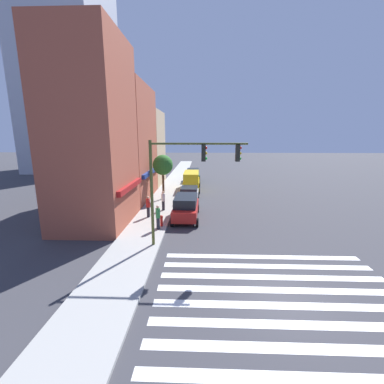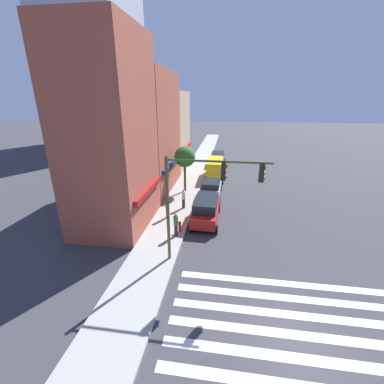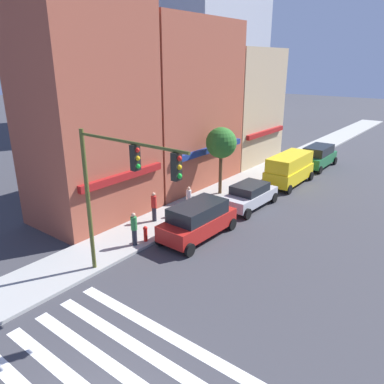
{
  "view_description": "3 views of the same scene",
  "coord_description": "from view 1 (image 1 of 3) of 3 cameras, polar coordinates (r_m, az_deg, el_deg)",
  "views": [
    {
      "loc": [
        -9.84,
        3.47,
        6.71
      ],
      "look_at": [
        4.97,
        4.0,
        3.5
      ],
      "focal_mm": 24.0,
      "sensor_mm": 36.0,
      "label": 1
    },
    {
      "loc": [
        -8.06,
        3.09,
        9.46
      ],
      "look_at": [
        11.74,
        6.0,
        2.0
      ],
      "focal_mm": 24.0,
      "sensor_mm": 36.0,
      "label": 2
    },
    {
      "loc": [
        -4.15,
        -6.35,
        9.12
      ],
      "look_at": [
        11.74,
        6.0,
        2.0
      ],
      "focal_mm": 35.0,
      "sensor_mm": 36.0,
      "label": 3
    }
  ],
  "objects": [
    {
      "name": "pedestrian_white_shirt",
      "position": [
        23.34,
        -6.41,
        -1.83
      ],
      "size": [
        0.32,
        0.32,
        1.77
      ],
      "rotation": [
        0.0,
        0.0,
        5.47
      ],
      "color": "#23232D",
      "rests_on": "sidewalk_left"
    },
    {
      "name": "pedestrian_green_top",
      "position": [
        18.64,
        -7.57,
        -5.49
      ],
      "size": [
        0.32,
        0.32,
        1.77
      ],
      "rotation": [
        0.0,
        0.0,
        4.02
      ],
      "color": "#23232D",
      "rests_on": "sidewalk_left"
    },
    {
      "name": "storefront_row",
      "position": [
        28.12,
        -14.77,
        10.38
      ],
      "size": [
        24.25,
        5.3,
        13.72
      ],
      "color": "#9E4C38",
      "rests_on": "ground_plane"
    },
    {
      "name": "pedestrian_red_jacket",
      "position": [
        21.54,
        -9.72,
        -3.13
      ],
      "size": [
        0.32,
        0.32,
        1.77
      ],
      "rotation": [
        0.0,
        0.0,
        0.18
      ],
      "color": "#23232D",
      "rests_on": "sidewalk_left"
    },
    {
      "name": "tower_distant",
      "position": [
        62.03,
        -25.88,
        28.76
      ],
      "size": [
        17.18,
        14.27,
        51.05
      ],
      "color": "#B2B7C1",
      "rests_on": "ground_plane"
    },
    {
      "name": "sidewalk_left",
      "position": [
        12.54,
        -18.24,
        -20.41
      ],
      "size": [
        120.0,
        3.0,
        0.15
      ],
      "color": "#9E9E99",
      "rests_on": "ground_plane"
    },
    {
      "name": "street_tree",
      "position": [
        27.23,
        -6.5,
        5.91
      ],
      "size": [
        2.12,
        2.12,
        4.7
      ],
      "color": "brown",
      "rests_on": "sidewalk_left"
    },
    {
      "name": "suv_red",
      "position": [
        21.25,
        -1.34,
        -3.29
      ],
      "size": [
        4.75,
        2.12,
        1.94
      ],
      "rotation": [
        0.0,
        0.0,
        -0.02
      ],
      "color": "#B21E19",
      "rests_on": "ground_plane"
    },
    {
      "name": "crosswalk_stripes",
      "position": [
        12.4,
        19.29,
        -21.27
      ],
      "size": [
        8.03,
        10.8,
        0.01
      ],
      "color": "silver",
      "rests_on": "ground_plane"
    },
    {
      "name": "traffic_signal",
      "position": [
        14.97,
        -1.43,
        4.67
      ],
      "size": [
        0.32,
        5.65,
        6.51
      ],
      "color": "#474C1E",
      "rests_on": "ground_plane"
    },
    {
      "name": "suv_green",
      "position": [
        38.71,
        0.21,
        3.78
      ],
      "size": [
        4.73,
        2.12,
        1.94
      ],
      "rotation": [
        0.0,
        0.0,
        0.01
      ],
      "color": "#1E6638",
      "rests_on": "ground_plane"
    },
    {
      "name": "fire_hydrant",
      "position": [
        19.36,
        -6.8,
        -6.22
      ],
      "size": [
        0.24,
        0.24,
        0.84
      ],
      "color": "red",
      "rests_on": "sidewalk_left"
    },
    {
      "name": "van_yellow",
      "position": [
        32.57,
        -0.14,
        2.63
      ],
      "size": [
        5.02,
        2.22,
        2.34
      ],
      "rotation": [
        0.0,
        0.0,
        0.01
      ],
      "color": "yellow",
      "rests_on": "ground_plane"
    },
    {
      "name": "sedan_silver",
      "position": [
        26.69,
        -0.64,
        -0.48
      ],
      "size": [
        4.44,
        2.02,
        1.59
      ],
      "rotation": [
        0.0,
        0.0,
        -0.03
      ],
      "color": "#B7B7BC",
      "rests_on": "ground_plane"
    },
    {
      "name": "ground_plane",
      "position": [
        12.41,
        19.29,
        -21.28
      ],
      "size": [
        200.0,
        200.0,
        0.0
      ],
      "primitive_type": "plane",
      "color": "#38383D"
    }
  ]
}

